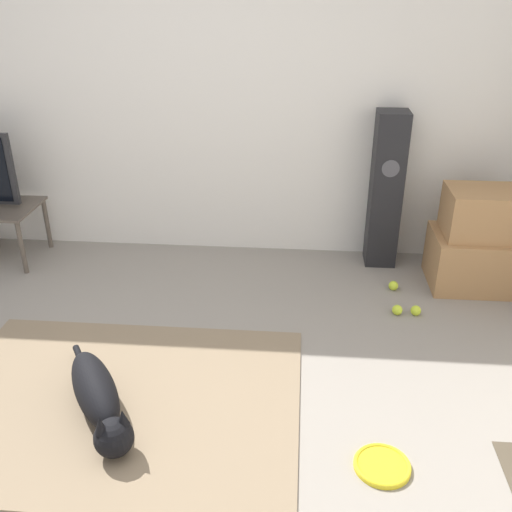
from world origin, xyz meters
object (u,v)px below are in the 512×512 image
(dog, at_px, (98,397))
(frisbee, at_px, (382,465))
(tennis_ball_by_boxes, at_px, (393,286))
(floor_speaker, at_px, (386,191))
(cardboard_box_upper, at_px, (482,213))
(tennis_ball_loose_on_carpet, at_px, (397,310))
(tennis_ball_near_speaker, at_px, (416,311))
(cardboard_box_lower, at_px, (474,260))

(dog, bearing_deg, frisbee, -8.91)
(dog, xyz_separation_m, tennis_ball_by_boxes, (1.61, 1.41, -0.09))
(frisbee, relative_size, floor_speaker, 0.22)
(tennis_ball_by_boxes, bearing_deg, cardboard_box_upper, 14.31)
(tennis_ball_loose_on_carpet, bearing_deg, tennis_ball_near_speaker, 1.00)
(cardboard_box_lower, bearing_deg, tennis_ball_near_speaker, -134.82)
(dog, bearing_deg, floor_speaker, 49.82)
(frisbee, xyz_separation_m, tennis_ball_near_speaker, (0.36, 1.30, 0.02))
(dog, xyz_separation_m, tennis_ball_near_speaker, (1.71, 1.09, -0.09))
(floor_speaker, distance_m, tennis_ball_by_boxes, 0.70)
(cardboard_box_upper, bearing_deg, tennis_ball_near_speaker, -134.41)
(cardboard_box_lower, distance_m, tennis_ball_by_boxes, 0.59)
(dog, distance_m, tennis_ball_near_speaker, 2.03)
(tennis_ball_by_boxes, bearing_deg, tennis_ball_near_speaker, -72.47)
(frisbee, distance_m, floor_speaker, 2.14)
(frisbee, bearing_deg, dog, 171.09)
(dog, xyz_separation_m, cardboard_box_upper, (2.16, 1.55, 0.42))
(cardboard_box_upper, relative_size, floor_speaker, 0.42)
(tennis_ball_near_speaker, bearing_deg, floor_speaker, 101.51)
(cardboard_box_upper, distance_m, tennis_ball_near_speaker, 0.82)
(dog, relative_size, cardboard_box_lower, 1.38)
(tennis_ball_loose_on_carpet, bearing_deg, cardboard_box_upper, 39.09)
(cardboard_box_lower, height_order, tennis_ball_near_speaker, cardboard_box_lower)
(tennis_ball_by_boxes, xyz_separation_m, tennis_ball_near_speaker, (0.10, -0.32, 0.00))
(cardboard_box_lower, bearing_deg, dog, -144.50)
(cardboard_box_upper, height_order, tennis_ball_by_boxes, cardboard_box_upper)
(frisbee, relative_size, tennis_ball_by_boxes, 3.86)
(tennis_ball_by_boxes, bearing_deg, cardboard_box_lower, 14.01)
(tennis_ball_by_boxes, distance_m, tennis_ball_loose_on_carpet, 0.32)
(dog, relative_size, cardboard_box_upper, 1.71)
(tennis_ball_near_speaker, height_order, tennis_ball_loose_on_carpet, same)
(floor_speaker, bearing_deg, tennis_ball_by_boxes, -83.05)
(cardboard_box_upper, bearing_deg, floor_speaker, 153.76)
(tennis_ball_near_speaker, bearing_deg, frisbee, -105.41)
(dog, bearing_deg, cardboard_box_lower, 35.50)
(dog, xyz_separation_m, frisbee, (1.35, -0.21, -0.11))
(cardboard_box_upper, relative_size, tennis_ball_loose_on_carpet, 7.24)
(tennis_ball_by_boxes, relative_size, tennis_ball_near_speaker, 1.00)
(dog, bearing_deg, cardboard_box_upper, 35.59)
(cardboard_box_upper, bearing_deg, tennis_ball_loose_on_carpet, -140.91)
(cardboard_box_upper, xyz_separation_m, tennis_ball_loose_on_carpet, (-0.57, -0.46, -0.51))
(dog, height_order, tennis_ball_by_boxes, dog)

